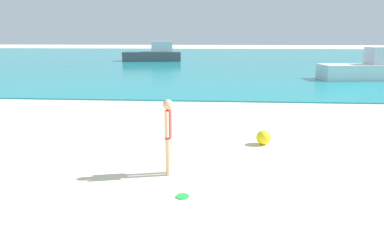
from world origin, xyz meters
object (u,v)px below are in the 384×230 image
(boat_near, at_px, (371,68))
(person_standing, at_px, (168,132))
(frisbee, at_px, (183,196))
(beach_ball, at_px, (264,137))
(boat_far, at_px, (154,54))

(boat_near, bearing_deg, person_standing, 49.88)
(frisbee, height_order, beach_ball, beach_ball)
(frisbee, distance_m, boat_far, 33.97)
(person_standing, bearing_deg, boat_far, 13.61)
(frisbee, bearing_deg, person_standing, 110.18)
(boat_far, xyz_separation_m, beach_ball, (8.34, -29.97, -0.60))
(frisbee, xyz_separation_m, boat_far, (-6.50, 33.34, 0.78))
(person_standing, xyz_separation_m, beach_ball, (2.24, 2.27, -0.72))
(person_standing, height_order, beach_ball, person_standing)
(boat_near, bearing_deg, beach_ball, 52.15)
(boat_far, bearing_deg, boat_near, 128.85)
(person_standing, height_order, frisbee, person_standing)
(beach_ball, bearing_deg, frisbee, -118.68)
(boat_near, bearing_deg, boat_far, -49.83)
(person_standing, distance_m, boat_far, 32.81)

